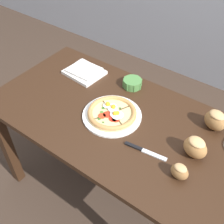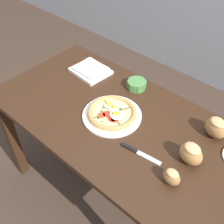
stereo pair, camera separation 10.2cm
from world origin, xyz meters
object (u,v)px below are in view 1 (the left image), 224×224
at_px(knife_main, 145,151).
at_px(dining_table, 117,131).
at_px(bread_piece_near, 195,147).
at_px(bread_piece_far, 215,120).
at_px(ramekin_bowl, 132,83).
at_px(bread_piece_mid, 180,171).
at_px(pizza, 112,113).
at_px(napkin_folded, 84,72).

bearing_deg(knife_main, dining_table, 147.42).
distance_m(dining_table, knife_main, 0.28).
xyz_separation_m(bread_piece_near, knife_main, (-0.19, -0.11, -0.05)).
distance_m(bread_piece_near, bread_piece_far, 0.21).
xyz_separation_m(ramekin_bowl, bread_piece_mid, (0.49, -0.40, 0.01)).
relative_size(pizza, bread_piece_far, 2.29).
bearing_deg(napkin_folded, dining_table, -26.49).
distance_m(bread_piece_near, bread_piece_mid, 0.15).
relative_size(pizza, ramekin_bowl, 2.68).
bearing_deg(napkin_folded, ramekin_bowl, 12.62).
bearing_deg(dining_table, ramekin_bowl, 106.57).
bearing_deg(bread_piece_mid, bread_piece_far, 88.43).
bearing_deg(bread_piece_far, napkin_folded, -177.86).
xyz_separation_m(dining_table, napkin_folded, (-0.38, 0.19, 0.13)).
height_order(dining_table, bread_piece_mid, bread_piece_mid).
height_order(napkin_folded, bread_piece_mid, bread_piece_mid).
xyz_separation_m(pizza, bread_piece_near, (0.44, 0.02, 0.03)).
distance_m(dining_table, bread_piece_near, 0.45).
height_order(dining_table, ramekin_bowl, ramekin_bowl).
bearing_deg(bread_piece_near, knife_main, -148.28).
relative_size(bread_piece_near, bread_piece_mid, 1.48).
bearing_deg(bread_piece_near, pizza, -177.85).
xyz_separation_m(ramekin_bowl, napkin_folded, (-0.31, -0.07, -0.01)).
relative_size(napkin_folded, bread_piece_near, 1.82).
distance_m(napkin_folded, bread_piece_near, 0.82).
distance_m(bread_piece_near, knife_main, 0.22).
bearing_deg(bread_piece_mid, pizza, 163.77).
bearing_deg(dining_table, bread_piece_mid, -18.46).
bearing_deg(ramekin_bowl, bread_piece_mid, -38.85).
height_order(bread_piece_mid, bread_piece_far, bread_piece_far).
xyz_separation_m(dining_table, ramekin_bowl, (-0.08, 0.26, 0.14)).
xyz_separation_m(pizza, bread_piece_mid, (0.44, -0.13, 0.02)).
height_order(napkin_folded, bread_piece_near, bread_piece_near).
height_order(napkin_folded, bread_piece_far, bread_piece_far).
distance_m(pizza, napkin_folded, 0.41).
bearing_deg(ramekin_bowl, knife_main, -49.88).
relative_size(dining_table, bread_piece_near, 10.93).
bearing_deg(bread_piece_mid, napkin_folded, 157.58).
xyz_separation_m(dining_table, bread_piece_near, (0.42, 0.01, 0.16)).
relative_size(ramekin_bowl, bread_piece_far, 0.85).
relative_size(ramekin_bowl, napkin_folded, 0.49).
bearing_deg(knife_main, bread_piece_near, 24.21).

